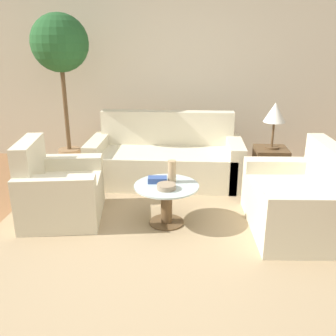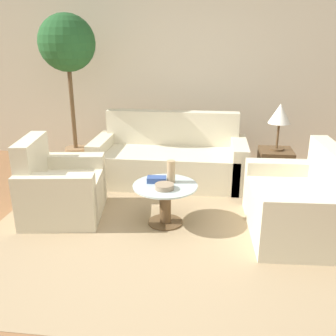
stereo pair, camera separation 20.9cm
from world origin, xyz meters
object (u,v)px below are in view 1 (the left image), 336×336
Objects in this scene: loveseat at (300,203)px; coffee_table at (166,199)px; table_lamp at (275,114)px; bowl at (166,187)px; armchair at (57,193)px; vase at (172,171)px; book_stack at (157,180)px; potted_plant at (61,53)px; sofa_main at (166,160)px.

coffee_table is at bearing -93.94° from loveseat.
bowl is at bearing -135.36° from table_lamp.
loveseat is at bearing -100.15° from armchair.
vase reaches higher than bowl.
armchair is at bearing 171.54° from bowl.
book_stack reaches higher than coffee_table.
armchair reaches higher than vase.
loveseat is at bearing -86.44° from table_lamp.
potted_plant reaches higher than book_stack.
loveseat is at bearing -28.39° from potted_plant.
vase is 0.22m from bowl.
sofa_main is 1.24m from book_stack.
book_stack is at bearing -96.48° from loveseat.
loveseat is 6.43× the size of bowl.
table_lamp is (1.41, -0.12, 0.69)m from sofa_main.
armchair reaches higher than book_stack.
armchair is at bearing -156.34° from table_lamp.
loveseat is (1.48, -1.33, -0.00)m from sofa_main.
potted_plant is at bearing 170.17° from sofa_main.
table_lamp is 1.90m from bowl.
sofa_main is 1.57m from table_lamp.
sofa_main is at bearing 86.15° from book_stack.
armchair is 0.45× the size of potted_plant.
armchair is 5.11× the size of bowl.
coffee_table is at bearing -101.25° from armchair.
potted_plant reaches higher than sofa_main.
bowl is (-1.30, -1.29, -0.51)m from table_lamp.
sofa_main is 10.60× the size of bowl.
armchair is 1.13m from book_stack.
vase is 1.24× the size of bowl.
potted_plant reaches higher than table_lamp.
sofa_main reaches higher than book_stack.
potted_plant is 10.69× the size of book_stack.
armchair is 1.25m from bowl.
coffee_table is at bearing -85.78° from sofa_main.
table_lamp is 1.87m from book_stack.
bowl is at bearing -87.20° from coffee_table.
armchair is at bearing -77.52° from potted_plant.
armchair is 2.07m from potted_plant.
sofa_main is at bearing 96.95° from vase.
table_lamp is at bearing 40.93° from vase.
armchair is 1.46× the size of coffee_table.
armchair is 0.79× the size of loveseat.
sofa_main is 1.30m from coffee_table.
bowl is 0.21m from book_stack.
coffee_table is 1.90m from table_lamp.
sofa_main is 9.93× the size of book_stack.
loveseat is 1.39m from bowl.
book_stack is at bearing -90.24° from sofa_main.
sofa_main reaches higher than loveseat.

